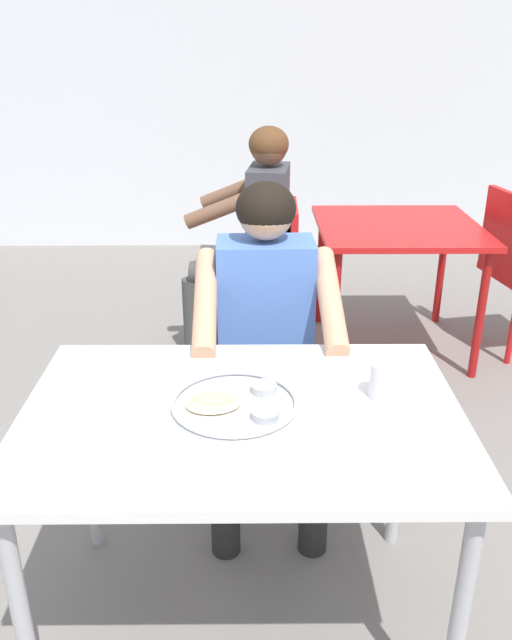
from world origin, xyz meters
name	(u,v)px	position (x,y,z in m)	size (l,w,h in m)	color
ground_plane	(238,628)	(0.00, 0.00, -0.03)	(12.00, 12.00, 0.05)	slate
back_wall	(244,28)	(0.00, 3.98, 1.70)	(12.00, 0.12, 3.40)	silver
table_foreground	(242,435)	(0.02, 0.02, 0.67)	(1.16, 0.79, 0.74)	white
thali_tray	(237,403)	(0.00, 0.04, 0.75)	(0.34, 0.34, 0.03)	#B7BABF
drinking_cup	(383,380)	(0.40, 0.08, 0.80)	(0.07, 0.07, 0.10)	silver
chair_foreground	(264,350)	(0.09, 0.84, 0.51)	(0.42, 0.40, 0.88)	#3F3F44
diner_foreground	(266,325)	(0.10, 0.62, 0.72)	(0.50, 0.56, 1.20)	#252525
table_background_red	(398,240)	(0.84, 1.92, 0.64)	(0.86, 0.85, 0.72)	red
chair_red_left	(272,269)	(0.16, 1.88, 0.49)	(0.43, 0.45, 0.84)	red
patron_background	(251,222)	(0.05, 1.94, 0.73)	(0.59, 0.54, 1.23)	#3E3E3E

